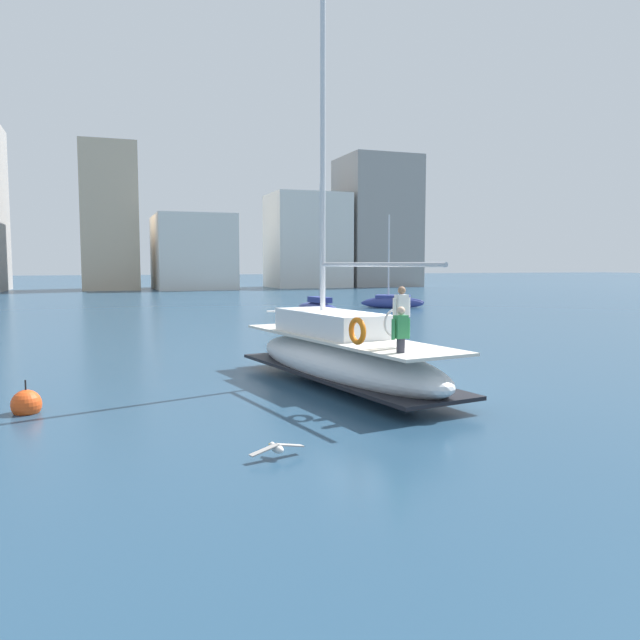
{
  "coord_description": "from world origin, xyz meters",
  "views": [
    {
      "loc": [
        -7.36,
        -16.72,
        3.62
      ],
      "look_at": [
        -0.57,
        2.38,
        1.8
      ],
      "focal_mm": 35.19,
      "sensor_mm": 36.0,
      "label": 1
    }
  ],
  "objects_px": {
    "main_sailboat": "(341,355)",
    "seagull": "(277,448)",
    "moored_sloop_far": "(393,300)",
    "mooring_buoy": "(26,404)",
    "moored_sloop_near": "(318,306)"
  },
  "relations": [
    {
      "from": "main_sailboat",
      "to": "moored_sloop_far",
      "type": "xyz_separation_m",
      "value": [
        16.36,
        29.79,
        -0.31
      ]
    },
    {
      "from": "main_sailboat",
      "to": "moored_sloop_near",
      "type": "bearing_deg",
      "value": 72.12
    },
    {
      "from": "moored_sloop_far",
      "to": "mooring_buoy",
      "type": "xyz_separation_m",
      "value": [
        -24.85,
        -30.47,
        -0.38
      ]
    },
    {
      "from": "main_sailboat",
      "to": "moored_sloop_far",
      "type": "height_order",
      "value": "main_sailboat"
    },
    {
      "from": "moored_sloop_near",
      "to": "mooring_buoy",
      "type": "distance_m",
      "value": 30.28
    },
    {
      "from": "main_sailboat",
      "to": "seagull",
      "type": "xyz_separation_m",
      "value": [
        -3.71,
        -6.14,
        -0.72
      ]
    },
    {
      "from": "main_sailboat",
      "to": "moored_sloop_near",
      "type": "distance_m",
      "value": 25.98
    },
    {
      "from": "main_sailboat",
      "to": "moored_sloop_near",
      "type": "height_order",
      "value": "main_sailboat"
    },
    {
      "from": "main_sailboat",
      "to": "seagull",
      "type": "relative_size",
      "value": 11.62
    },
    {
      "from": "seagull",
      "to": "main_sailboat",
      "type": "bearing_deg",
      "value": 58.86
    },
    {
      "from": "moored_sloop_far",
      "to": "main_sailboat",
      "type": "bearing_deg",
      "value": -118.77
    },
    {
      "from": "main_sailboat",
      "to": "seagull",
      "type": "distance_m",
      "value": 7.21
    },
    {
      "from": "moored_sloop_far",
      "to": "seagull",
      "type": "bearing_deg",
      "value": -119.18
    },
    {
      "from": "main_sailboat",
      "to": "mooring_buoy",
      "type": "distance_m",
      "value": 8.55
    },
    {
      "from": "moored_sloop_near",
      "to": "seagull",
      "type": "relative_size",
      "value": 8.14
    }
  ]
}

